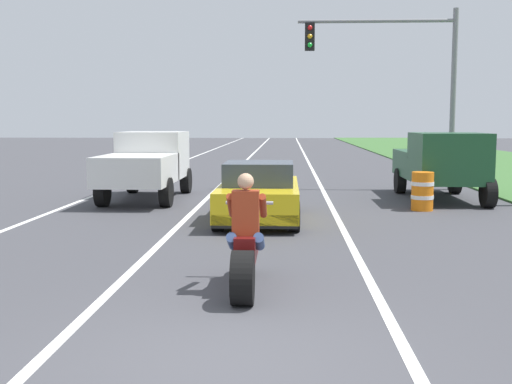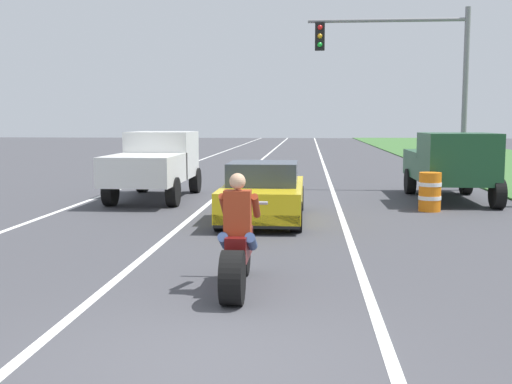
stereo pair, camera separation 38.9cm
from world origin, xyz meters
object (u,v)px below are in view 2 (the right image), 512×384
(sports_car_yellow, at_px, (264,193))
(pickup_truck_right_shoulder_dark_green, at_px, (450,163))
(pickup_truck_left_lane_white, at_px, (155,162))
(traffic_light_mast_near, at_px, (414,68))
(construction_barrel_nearest, at_px, (430,192))
(motorcycle_with_rider, at_px, (238,249))

(sports_car_yellow, height_order, pickup_truck_right_shoulder_dark_green, pickup_truck_right_shoulder_dark_green)
(sports_car_yellow, relative_size, pickup_truck_left_lane_white, 0.90)
(traffic_light_mast_near, distance_m, construction_barrel_nearest, 6.22)
(construction_barrel_nearest, bearing_deg, sports_car_yellow, -156.48)
(pickup_truck_right_shoulder_dark_green, relative_size, traffic_light_mast_near, 0.80)
(sports_car_yellow, distance_m, traffic_light_mast_near, 8.93)
(motorcycle_with_rider, height_order, traffic_light_mast_near, traffic_light_mast_near)
(sports_car_yellow, height_order, construction_barrel_nearest, sports_car_yellow)
(pickup_truck_right_shoulder_dark_green, distance_m, traffic_light_mast_near, 4.11)
(sports_car_yellow, distance_m, pickup_truck_right_shoulder_dark_green, 6.60)
(sports_car_yellow, bearing_deg, construction_barrel_nearest, 23.52)
(sports_car_yellow, relative_size, pickup_truck_right_shoulder_dark_green, 0.90)
(pickup_truck_left_lane_white, bearing_deg, traffic_light_mast_near, 21.76)
(motorcycle_with_rider, bearing_deg, traffic_light_mast_near, 71.46)
(motorcycle_with_rider, xyz_separation_m, traffic_light_mast_near, (4.41, 13.15, 3.45))
(pickup_truck_left_lane_white, height_order, construction_barrel_nearest, pickup_truck_left_lane_white)
(motorcycle_with_rider, relative_size, construction_barrel_nearest, 2.21)
(motorcycle_with_rider, distance_m, traffic_light_mast_near, 14.30)
(pickup_truck_left_lane_white, relative_size, pickup_truck_right_shoulder_dark_green, 1.00)
(sports_car_yellow, bearing_deg, pickup_truck_right_shoulder_dark_green, 38.59)
(pickup_truck_right_shoulder_dark_green, bearing_deg, traffic_light_mast_near, 102.84)
(traffic_light_mast_near, relative_size, construction_barrel_nearest, 6.00)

